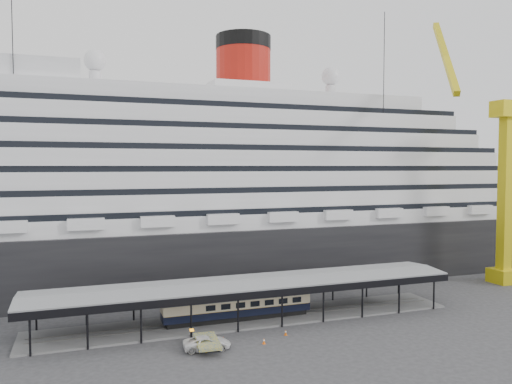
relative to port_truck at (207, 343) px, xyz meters
The scene contains 9 objects.
ground 8.61m from the port_truck, 23.83° to the left, with size 200.00×200.00×0.00m, color #323234.
cruise_ship 40.39m from the port_truck, 77.44° to the left, with size 130.00×30.00×43.90m.
platform_canopy 11.66m from the port_truck, 47.16° to the left, with size 56.00×9.18×5.30m.
crane_yellow 59.85m from the port_truck, 14.31° to the left, with size 23.83×18.78×47.60m.
port_truck is the anchor object (origin of this frame).
pullman_carriage 10.61m from the port_truck, 53.85° to the left, with size 19.62×2.75×19.26m.
traffic_cone_left 2.86m from the port_truck, 35.10° to the left, with size 0.38×0.38×0.66m.
traffic_cone_mid 6.54m from the port_truck, ahead, with size 0.44×0.44×0.68m.
traffic_cone_right 10.06m from the port_truck, ahead, with size 0.45×0.45×0.70m.
Camera 1 is at (-20.78, -55.99, 20.18)m, focal length 35.00 mm.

